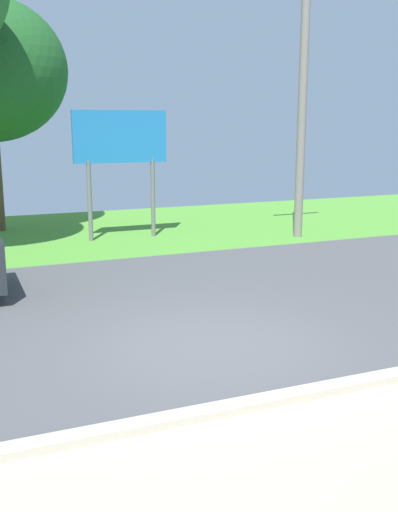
% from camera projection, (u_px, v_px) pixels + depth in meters
% --- Properties ---
extents(ground_plane, '(40.00, 22.00, 0.20)m').
position_uv_depth(ground_plane, '(149.00, 295.00, 11.41)').
color(ground_plane, '#4C4C4F').
extents(utility_pole, '(1.80, 0.24, 7.54)m').
position_uv_depth(utility_pole, '(303.00, 93.00, 16.17)').
color(utility_pole, gray).
rests_on(utility_pole, ground_plane).
extents(roadside_billboard, '(2.60, 0.12, 3.50)m').
position_uv_depth(roadside_billboard, '(121.00, 146.00, 16.24)').
color(roadside_billboard, slate).
rests_on(roadside_billboard, ground_plane).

